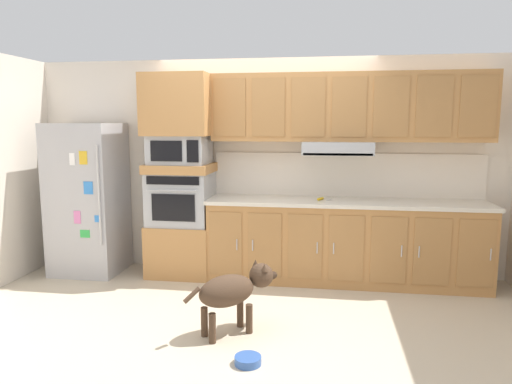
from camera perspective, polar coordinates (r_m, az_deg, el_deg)
ground_plane at (r=4.78m, az=-0.60°, el=-13.19°), size 9.60×9.60×0.00m
back_kitchen_wall at (r=5.56m, az=1.21°, el=3.16°), size 6.20×0.12×2.50m
refrigerator at (r=5.84m, az=-19.85°, el=-0.75°), size 0.76×0.73×1.76m
oven_base_cabinet at (r=5.59m, az=-8.98°, el=-6.83°), size 0.74×0.62×0.60m
built_in_oven at (r=5.46m, az=-9.13°, el=-0.75°), size 0.70×0.62×0.60m
appliance_mid_shelf at (r=5.42m, az=-9.21°, el=2.91°), size 0.74×0.62×0.10m
microwave at (r=5.40m, az=-9.27°, el=5.13°), size 0.64×0.54×0.32m
appliance_upper_cabinet at (r=5.40m, az=-9.39°, el=10.43°), size 0.74×0.62×0.68m
lower_cabinet_run at (r=5.30m, az=10.83°, el=-6.14°), size 3.02×0.63×0.88m
countertop_slab at (r=5.21m, az=10.97°, el=-1.23°), size 3.06×0.64×0.04m
backsplash_panel at (r=5.46m, az=10.93°, el=2.06°), size 3.06×0.02×0.50m
upper_cabinet_with_hood at (r=5.26m, az=11.15°, el=9.82°), size 3.02×0.48×0.88m
screwdriver at (r=5.18m, az=7.98°, el=-0.84°), size 0.17×0.16×0.03m
dog at (r=3.99m, az=-2.66°, el=-11.81°), size 0.72×0.63×0.58m
dog_food_bowl at (r=3.64m, az=-1.00°, el=-19.86°), size 0.20×0.20×0.06m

